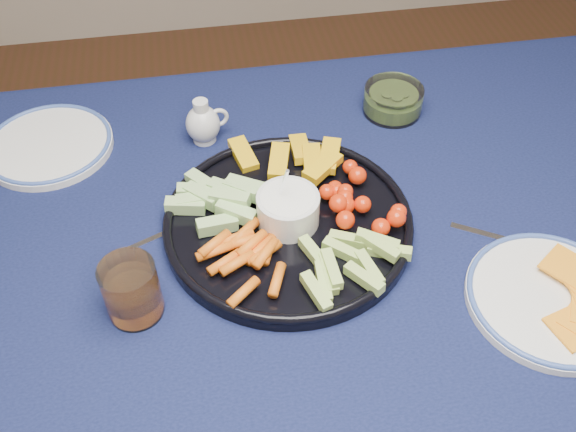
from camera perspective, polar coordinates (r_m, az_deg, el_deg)
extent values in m
cylinder|color=#492918|center=(1.74, 23.98, 1.38)|extent=(0.07, 0.07, 0.70)
cube|color=#492918|center=(0.96, 4.18, -5.64)|extent=(1.60, 1.00, 0.04)
cube|color=black|center=(0.94, 4.25, -4.78)|extent=(1.66, 1.06, 0.01)
cube|color=black|center=(1.41, -0.88, 8.13)|extent=(1.66, 0.01, 0.30)
cylinder|color=black|center=(0.98, 0.00, -0.76)|extent=(0.38, 0.38, 0.02)
torus|color=black|center=(0.97, 0.00, -0.26)|extent=(0.38, 0.38, 0.01)
cylinder|color=silver|center=(0.96, 0.00, 0.60)|extent=(0.09, 0.09, 0.05)
cylinder|color=white|center=(0.94, 0.00, 1.49)|extent=(0.08, 0.08, 0.01)
cylinder|color=silver|center=(1.15, -7.43, 6.90)|extent=(0.04, 0.04, 0.01)
ellipsoid|color=silver|center=(1.13, -7.57, 8.10)|extent=(0.06, 0.06, 0.07)
cylinder|color=silver|center=(1.11, -7.75, 9.53)|extent=(0.03, 0.03, 0.03)
torus|color=silver|center=(1.13, -6.22, 8.69)|extent=(0.04, 0.01, 0.04)
torus|color=#3955A2|center=(1.11, -7.69, 9.03)|extent=(0.03, 0.03, 0.00)
cylinder|color=white|center=(1.20, 9.32, 10.14)|extent=(0.11, 0.11, 0.05)
cylinder|color=#4A641C|center=(1.21, 9.27, 9.80)|extent=(0.09, 0.09, 0.03)
cylinder|color=silver|center=(0.96, 22.30, -6.88)|extent=(0.23, 0.23, 0.01)
torus|color=#3955A2|center=(0.96, 22.42, -6.61)|extent=(0.23, 0.23, 0.01)
cylinder|color=white|center=(0.88, -13.74, -6.43)|extent=(0.08, 0.08, 0.09)
cylinder|color=orange|center=(0.89, -13.51, -7.20)|extent=(0.07, 0.07, 0.05)
cube|color=white|center=(0.99, -12.74, -2.37)|extent=(0.12, 0.06, 0.00)
cube|color=white|center=(1.00, -9.12, -0.77)|extent=(0.04, 0.03, 0.00)
cube|color=white|center=(1.02, 18.30, -1.92)|extent=(0.13, 0.09, 0.00)
cube|color=white|center=(1.03, 22.89, -3.16)|extent=(0.04, 0.04, 0.00)
cylinder|color=silver|center=(1.19, -20.46, 5.86)|extent=(0.22, 0.22, 0.01)
torus|color=#3955A2|center=(1.19, -20.56, 6.14)|extent=(0.22, 0.22, 0.01)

